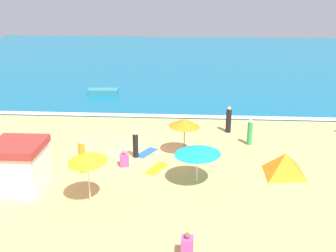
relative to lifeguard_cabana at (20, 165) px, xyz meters
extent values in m
plane|color=#E5B26B|center=(4.58, 4.77, -1.20)|extent=(60.00, 60.00, 0.00)
cube|color=#146B93|center=(4.58, 32.77, -1.15)|extent=(60.00, 44.00, 0.10)
cube|color=white|center=(4.58, 11.07, -1.09)|extent=(57.00, 0.70, 0.01)
cube|color=white|center=(0.00, 0.00, -0.19)|extent=(2.17, 2.30, 2.01)
cube|color=#A5332D|center=(0.00, 0.00, 0.98)|extent=(2.34, 2.48, 0.34)
cylinder|color=#4C3823|center=(7.65, 4.60, -0.16)|extent=(0.05, 0.05, 2.08)
cone|color=orange|center=(7.65, 4.60, 0.70)|extent=(2.01, 1.99, 0.55)
cylinder|color=silver|center=(3.56, -0.99, -0.07)|extent=(0.05, 0.05, 2.25)
cone|color=yellow|center=(3.56, -0.99, 0.93)|extent=(2.42, 2.43, 0.49)
cylinder|color=silver|center=(8.37, 1.12, -0.27)|extent=(0.05, 0.05, 1.87)
cone|color=#19B7C6|center=(8.37, 1.12, 0.52)|extent=(2.38, 2.36, 0.49)
pyramid|color=orange|center=(12.88, 2.38, -0.63)|extent=(2.84, 2.88, 1.13)
cylinder|color=green|center=(11.57, 6.23, -0.51)|extent=(0.44, 0.44, 1.38)
sphere|color=beige|center=(11.57, 6.23, 0.29)|extent=(0.24, 0.24, 0.24)
cylinder|color=orange|center=(2.47, 1.89, -0.43)|extent=(0.46, 0.46, 1.54)
sphere|color=beige|center=(2.47, 1.89, 0.47)|extent=(0.27, 0.27, 0.27)
cube|color=#D84CA5|center=(8.00, -4.51, -0.83)|extent=(0.45, 0.45, 0.74)
sphere|color=brown|center=(8.00, -4.51, -0.36)|extent=(0.22, 0.22, 0.22)
cylinder|color=black|center=(4.94, 3.96, -0.54)|extent=(0.44, 0.44, 1.32)
sphere|color=beige|center=(4.94, 3.96, 0.24)|extent=(0.27, 0.27, 0.27)
cylinder|color=black|center=(10.45, 8.29, -0.44)|extent=(0.48, 0.48, 1.52)
sphere|color=beige|center=(10.45, 8.29, 0.43)|extent=(0.24, 0.24, 0.24)
cube|color=#D84CA5|center=(4.48, 2.79, -0.86)|extent=(0.56, 0.56, 0.67)
sphere|color=#9E6B47|center=(4.48, 2.79, -0.43)|extent=(0.22, 0.22, 0.22)
cube|color=orange|center=(6.26, 2.55, -1.19)|extent=(1.24, 1.74, 0.01)
cube|color=blue|center=(5.48, 4.57, -1.19)|extent=(1.31, 1.71, 0.01)
cube|color=teal|center=(0.30, 16.70, -0.88)|extent=(2.61, 1.18, 0.44)
camera|label=1|loc=(8.09, -16.67, 8.21)|focal=42.99mm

